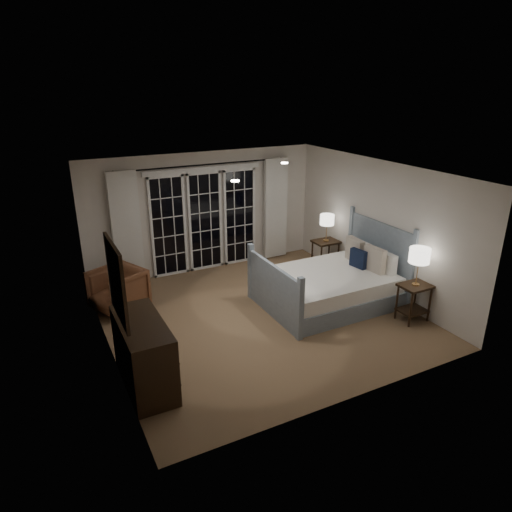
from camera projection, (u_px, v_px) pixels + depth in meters
name	position (u px, v px, depth m)	size (l,w,h in m)	color
floor	(259.00, 316.00, 7.92)	(5.00, 5.00, 0.00)	#90754D
ceiling	(260.00, 172.00, 7.03)	(5.00, 5.00, 0.00)	silver
wall_left	(102.00, 276.00, 6.41)	(0.02, 5.00, 2.50)	silver
wall_right	(377.00, 227.00, 8.54)	(0.02, 5.00, 2.50)	silver
wall_back	(204.00, 212.00, 9.55)	(5.00, 0.02, 2.50)	silver
wall_front	(357.00, 312.00, 5.40)	(5.00, 0.02, 2.50)	silver
french_doors	(205.00, 220.00, 9.57)	(2.50, 0.04, 2.20)	black
curtain_rod	(204.00, 165.00, 9.11)	(0.03, 0.03, 3.50)	black
curtain_left	(126.00, 229.00, 8.78)	(0.55, 0.10, 2.25)	white
curtain_right	(275.00, 209.00, 10.19)	(0.55, 0.10, 2.25)	white
downlight_a	(285.00, 163.00, 7.87)	(0.12, 0.12, 0.01)	white
downlight_b	(235.00, 181.00, 6.44)	(0.12, 0.12, 0.01)	white
bed	(331.00, 285.00, 8.30)	(2.35, 1.70, 1.38)	#8493A0
nightstand_left	(414.00, 297.00, 7.64)	(0.50, 0.40, 0.65)	black
nightstand_right	(325.00, 251.00, 9.66)	(0.52, 0.42, 0.68)	black
lamp_left	(420.00, 256.00, 7.37)	(0.34, 0.34, 0.65)	#B28247
lamp_right	(327.00, 220.00, 9.42)	(0.29, 0.29, 0.57)	#B28247
armchair	(118.00, 290.00, 8.02)	(0.81, 0.83, 0.75)	brown
dresser	(144.00, 354.00, 5.97)	(0.56, 1.32, 0.94)	black
mirror	(117.00, 282.00, 5.48)	(0.05, 0.85, 1.00)	black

